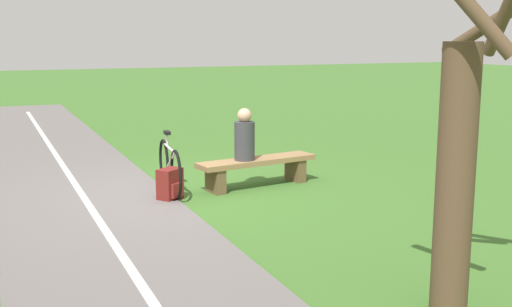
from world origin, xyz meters
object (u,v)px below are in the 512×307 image
at_px(person_seated, 245,137).
at_px(tree_far_right, 464,148).
at_px(bench, 257,167).
at_px(bicycle, 170,167).
at_px(backpack, 170,184).

bearing_deg(person_seated, tree_far_right, 80.51).
height_order(bench, bicycle, bicycle).
bearing_deg(backpack, bench, -171.76).
bearing_deg(bicycle, tree_far_right, 17.45).
relative_size(backpack, tree_far_right, 0.13).
bearing_deg(tree_far_right, bicycle, -79.67).
height_order(bicycle, tree_far_right, tree_far_right).
xyz_separation_m(person_seated, backpack, (1.25, 0.18, -0.58)).
xyz_separation_m(bench, backpack, (1.47, 0.21, -0.09)).
xyz_separation_m(backpack, tree_far_right, (-1.07, 4.60, 1.17)).
distance_m(person_seated, bicycle, 1.21).
distance_m(person_seated, tree_far_right, 4.82).
xyz_separation_m(bench, person_seated, (0.22, 0.03, 0.48)).
distance_m(bench, tree_far_right, 4.95).
bearing_deg(bench, person_seated, -0.00).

